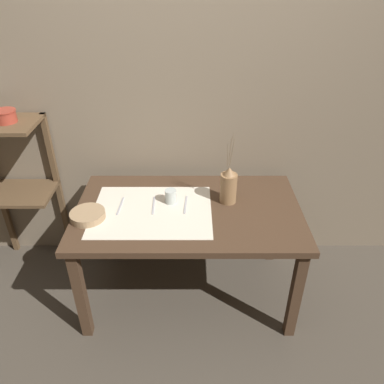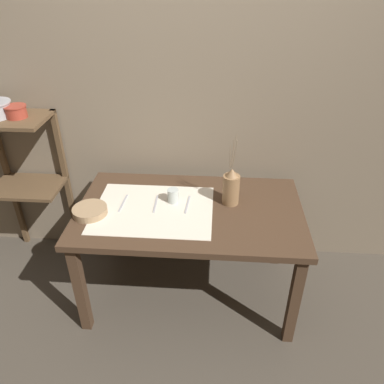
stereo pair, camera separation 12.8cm
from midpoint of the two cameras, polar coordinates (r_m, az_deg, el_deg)
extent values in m
plane|color=#473F35|center=(2.76, -1.68, -14.76)|extent=(12.00, 12.00, 0.00)
cube|color=#7A6B56|center=(2.55, -1.75, 13.41)|extent=(7.00, 0.06, 2.40)
cube|color=#422D1E|center=(2.31, -1.94, -2.98)|extent=(1.38, 0.82, 0.04)
cube|color=#422D1E|center=(2.39, -17.96, -14.66)|extent=(0.06, 0.06, 0.67)
cube|color=#422D1E|center=(2.34, 14.15, -15.04)|extent=(0.06, 0.06, 0.67)
cube|color=#422D1E|center=(2.89, -14.24, -4.63)|extent=(0.06, 0.06, 0.67)
cube|color=#422D1E|center=(2.85, 11.28, -4.75)|extent=(0.06, 0.06, 0.67)
cube|color=brown|center=(2.67, -28.47, 9.13)|extent=(0.48, 0.35, 0.02)
cube|color=brown|center=(2.88, -25.93, -0.11)|extent=(0.48, 0.35, 0.02)
cube|color=brown|center=(3.13, -28.29, 0.52)|extent=(0.04, 0.04, 1.15)
cube|color=brown|center=(2.94, -20.61, 0.53)|extent=(0.04, 0.04, 1.15)
cube|color=beige|center=(2.29, -7.49, -2.88)|extent=(0.72, 0.56, 0.00)
cylinder|color=olive|center=(2.32, 4.22, 0.54)|extent=(0.10, 0.10, 0.19)
cone|color=olive|center=(2.26, 4.34, 3.15)|extent=(0.08, 0.08, 0.05)
cylinder|color=#847056|center=(2.21, 4.47, 6.33)|extent=(0.03, 0.01, 0.22)
cylinder|color=#847056|center=(2.20, 4.73, 5.98)|extent=(0.02, 0.05, 0.19)
cylinder|color=#847056|center=(2.19, 4.03, 5.47)|extent=(0.01, 0.04, 0.17)
cylinder|color=#847056|center=(2.19, 4.41, 5.89)|extent=(0.01, 0.04, 0.20)
cylinder|color=#9E7F5B|center=(2.30, -16.94, -3.40)|extent=(0.21, 0.21, 0.05)
cylinder|color=#B7C1BC|center=(2.33, -4.60, -0.69)|extent=(0.07, 0.07, 0.09)
cube|color=#A8A8AD|center=(2.37, -12.16, -2.08)|extent=(0.02, 0.19, 0.00)
cube|color=#A8A8AD|center=(2.34, -7.21, -2.04)|extent=(0.02, 0.19, 0.00)
cube|color=#A8A8AD|center=(2.32, -2.33, -1.96)|extent=(0.02, 0.19, 0.00)
cylinder|color=#9E3828|center=(2.63, -27.62, 10.22)|extent=(0.13, 0.13, 0.08)
cylinder|color=#9E3828|center=(2.62, -27.80, 10.92)|extent=(0.14, 0.14, 0.01)
camera|label=1|loc=(0.06, -91.65, -1.03)|focal=35.00mm
camera|label=2|loc=(0.06, 88.35, 1.03)|focal=35.00mm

